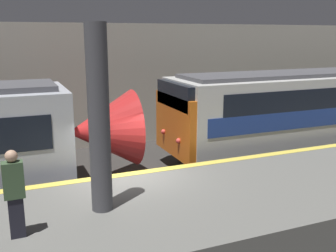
{
  "coord_description": "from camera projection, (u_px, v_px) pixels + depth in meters",
  "views": [
    {
      "loc": [
        -2.91,
        -10.1,
        4.92
      ],
      "look_at": [
        1.67,
        0.92,
        2.12
      ],
      "focal_mm": 42.0,
      "sensor_mm": 36.0,
      "label": 1
    }
  ],
  "objects": [
    {
      "name": "ground_plane",
      "position": [
        127.0,
        210.0,
        11.29
      ],
      "size": [
        120.0,
        120.0,
        0.0
      ],
      "primitive_type": "plane",
      "color": "#33302D"
    },
    {
      "name": "support_pillar_near",
      "position": [
        99.0,
        120.0,
        8.28
      ],
      "size": [
        0.46,
        0.46,
        4.04
      ],
      "color": "#47474C",
      "rests_on": "platform"
    },
    {
      "name": "platform",
      "position": [
        153.0,
        225.0,
        9.17
      ],
      "size": [
        40.0,
        4.42,
        1.13
      ],
      "color": "slate",
      "rests_on": "ground"
    },
    {
      "name": "person_waiting",
      "position": [
        14.0,
        192.0,
        7.35
      ],
      "size": [
        0.38,
        0.24,
        1.73
      ],
      "color": "black",
      "rests_on": "platform"
    },
    {
      "name": "station_rear_barrier",
      "position": [
        79.0,
        87.0,
        16.8
      ],
      "size": [
        50.0,
        0.15,
        5.38
      ],
      "color": "#B2AD9E",
      "rests_on": "ground"
    }
  ]
}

